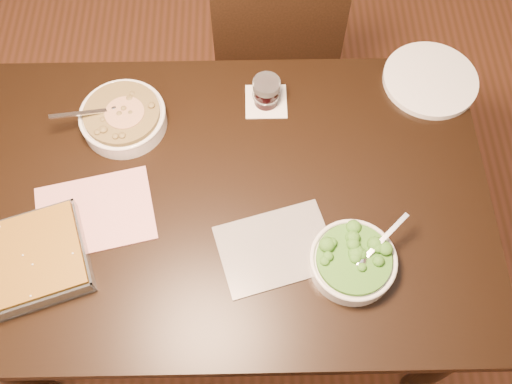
{
  "coord_description": "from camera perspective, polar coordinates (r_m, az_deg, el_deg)",
  "views": [
    {
      "loc": [
        0.08,
        -0.68,
        2.07
      ],
      "look_at": [
        0.09,
        -0.02,
        0.8
      ],
      "focal_mm": 40.0,
      "sensor_mm": 36.0,
      "label": 1
    }
  ],
  "objects": [
    {
      "name": "ground",
      "position": [
        2.18,
        -2.39,
        -9.37
      ],
      "size": [
        4.0,
        4.0,
        0.0
      ],
      "primitive_type": "plane",
      "color": "#492814",
      "rests_on": "ground"
    },
    {
      "name": "table",
      "position": [
        1.57,
        -3.27,
        -1.91
      ],
      "size": [
        1.4,
        0.9,
        0.75
      ],
      "color": "black",
      "rests_on": "ground"
    },
    {
      "name": "magazine_a",
      "position": [
        1.51,
        -15.8,
        -2.05
      ],
      "size": [
        0.33,
        0.27,
        0.01
      ],
      "primitive_type": "cube",
      "rotation": [
        0.0,
        0.0,
        0.22
      ],
      "color": "#AF3240",
      "rests_on": "table"
    },
    {
      "name": "magazine_b",
      "position": [
        1.42,
        1.99,
        -5.61
      ],
      "size": [
        0.32,
        0.27,
        0.0
      ],
      "primitive_type": "cube",
      "rotation": [
        0.0,
        0.0,
        0.28
      ],
      "color": "#2B2932",
      "rests_on": "table"
    },
    {
      "name": "coaster",
      "position": [
        1.64,
        1.01,
        9.03
      ],
      "size": [
        0.12,
        0.12,
        0.0
      ],
      "primitive_type": "cube",
      "color": "white",
      "rests_on": "table"
    },
    {
      "name": "stew_bowl",
      "position": [
        1.61,
        -13.15,
        7.28
      ],
      "size": [
        0.26,
        0.24,
        0.09
      ],
      "color": "silver",
      "rests_on": "table"
    },
    {
      "name": "broccoli_bowl",
      "position": [
        1.4,
        9.66,
        -6.85
      ],
      "size": [
        0.21,
        0.21,
        0.08
      ],
      "color": "silver",
      "rests_on": "table"
    },
    {
      "name": "baking_dish",
      "position": [
        1.49,
        -22.71,
        -6.67
      ],
      "size": [
        0.38,
        0.33,
        0.06
      ],
      "rotation": [
        0.0,
        0.0,
        0.32
      ],
      "color": "silver",
      "rests_on": "table"
    },
    {
      "name": "wine_tumbler",
      "position": [
        1.6,
        1.04,
        10.02
      ],
      "size": [
        0.08,
        0.08,
        0.09
      ],
      "color": "black",
      "rests_on": "coaster"
    },
    {
      "name": "dinner_plate",
      "position": [
        1.75,
        17.03,
        10.69
      ],
      "size": [
        0.27,
        0.27,
        0.02
      ],
      "primitive_type": "cylinder",
      "color": "white",
      "rests_on": "table"
    },
    {
      "name": "chair_far",
      "position": [
        2.11,
        1.79,
        14.86
      ],
      "size": [
        0.46,
        0.46,
        0.91
      ],
      "rotation": [
        0.0,
        0.0,
        3.22
      ],
      "color": "black",
      "rests_on": "ground"
    }
  ]
}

